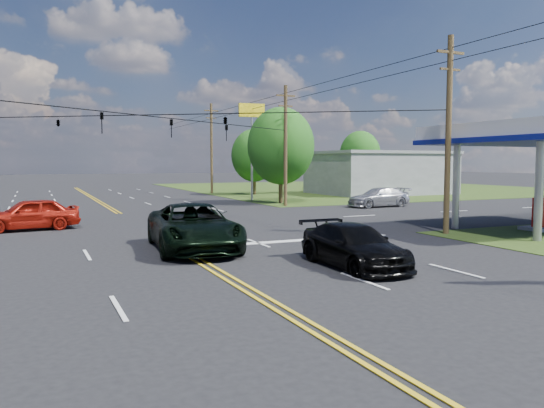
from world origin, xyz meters
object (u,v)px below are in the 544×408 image
suv_black (354,246)px  pole_se (448,133)px  pickup_dkgreen (193,227)px  retail_ne (380,174)px  tree_right_b (254,155)px  tree_far_r (360,154)px  pole_ne (286,144)px  pole_right_far (211,147)px  tree_right_a (281,146)px

suv_black → pole_se: bearing=31.2°
pickup_dkgreen → retail_ne: bearing=49.6°
tree_right_b → pickup_dkgreen: size_ratio=1.07×
tree_right_b → tree_far_r: (17.50, 6.00, 0.33)m
retail_ne → pickup_dkgreen: 41.04m
retail_ne → tree_far_r: tree_far_r is taller
retail_ne → pole_se: bearing=-120.4°
pole_ne → pole_right_far: 19.00m
tree_far_r → pickup_dkgreen: size_ratio=1.15×
pole_right_far → tree_right_a: bearing=-86.4°
tree_right_a → pickup_dkgreen: 24.86m
tree_right_b → retail_ne: bearing=-16.5°
pole_se → tree_right_a: 21.02m
retail_ne → pickup_dkgreen: bearing=-136.0°
pole_right_far → tree_far_r: (21.00, 2.00, -0.62)m
pole_right_far → pickup_dkgreen: pole_right_far is taller
pole_ne → tree_right_b: 15.42m
pole_ne → pickup_dkgreen: pole_ne is taller
retail_ne → suv_black: retail_ne is taller
retail_ne → pole_se: 33.72m
tree_right_a → suv_black: tree_right_a is taller
pole_ne → pickup_dkgreen: bearing=-125.5°
pole_ne → tree_right_a: pole_ne is taller
retail_ne → suv_black: (-25.57, -34.03, -1.49)m
pickup_dkgreen → suv_black: size_ratio=1.35×
retail_ne → pole_ne: pole_ne is taller
pole_right_far → tree_right_a: (1.00, -16.00, -0.30)m
pole_se → pole_right_far: size_ratio=0.95×
pole_se → tree_right_b: 33.19m
retail_ne → pole_ne: bearing=-147.1°
pole_se → tree_far_r: 44.30m
retail_ne → pole_se: size_ratio=1.47×
tree_right_a → tree_right_b: 12.27m
pole_ne → retail_ne: bearing=32.9°
pole_ne → tree_right_a: size_ratio=1.16×
tree_right_a → pickup_dkgreen: size_ratio=1.23×
pickup_dkgreen → pole_right_far: bearing=76.7°
pickup_dkgreen → pole_ne: bearing=60.0°
retail_ne → pole_se: pole_se is taller
pole_ne → tree_right_a: 3.16m
tree_far_r → pole_ne: bearing=-135.0°
pole_ne → tree_right_a: (1.00, 3.00, -0.05)m
pole_se → retail_ne: bearing=59.6°
suv_black → pickup_dkgreen: bearing=126.2°
pickup_dkgreen → tree_right_b: bearing=69.4°
pole_right_far → suv_black: bearing=-101.5°
retail_ne → tree_right_b: tree_right_b is taller
tree_right_b → pole_se: bearing=-96.1°
retail_ne → pickup_dkgreen: size_ratio=2.11×
pole_se → tree_far_r: (21.00, 39.00, -0.37)m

